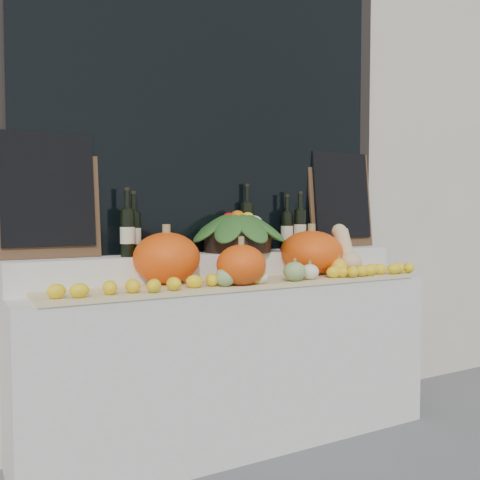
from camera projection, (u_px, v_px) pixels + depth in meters
name	position (u px, v px, depth m)	size (l,w,h in m)	color
storefront_facade	(180.00, 61.00, 3.46)	(7.00, 0.94, 4.50)	beige
display_sill	(233.00, 363.00, 2.93)	(2.30, 0.55, 0.88)	silver
rear_tier	(221.00, 266.00, 3.03)	(2.30, 0.25, 0.16)	silver
straw_bedding	(245.00, 284.00, 2.80)	(2.10, 0.32, 0.03)	tan
pumpkin_left	(167.00, 258.00, 2.70)	(0.34, 0.34, 0.26)	#F9540D
pumpkin_right	(311.00, 252.00, 3.11)	(0.37, 0.37, 0.26)	#F9540D
pumpkin_center	(241.00, 265.00, 2.66)	(0.25, 0.25, 0.20)	#F9540D
butternut_squash	(346.00, 253.00, 3.13)	(0.15, 0.21, 0.29)	#DFBA83
decorative_gourds	(284.00, 272.00, 2.78)	(0.85, 0.16, 0.14)	#2E6D20
lemon_heap	(255.00, 278.00, 2.70)	(2.20, 0.16, 0.06)	yellow
produce_bowl	(238.00, 231.00, 3.06)	(0.59, 0.59, 0.25)	black
wine_bottle_far_left	(128.00, 232.00, 2.72)	(0.08, 0.08, 0.35)	black
wine_bottle_near_left	(134.00, 233.00, 2.81)	(0.08, 0.08, 0.34)	black
wine_bottle_tall	(247.00, 226.00, 3.16)	(0.08, 0.08, 0.39)	black
wine_bottle_near_right	(287.00, 230.00, 3.26)	(0.08, 0.08, 0.34)	black
wine_bottle_far_right	(300.00, 229.00, 3.27)	(0.08, 0.08, 0.35)	black
chalkboard_left	(48.00, 193.00, 2.62)	(0.50, 0.10, 0.62)	#4C331E
chalkboard_right	(341.00, 198.00, 3.51)	(0.50, 0.10, 0.62)	#4C331E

